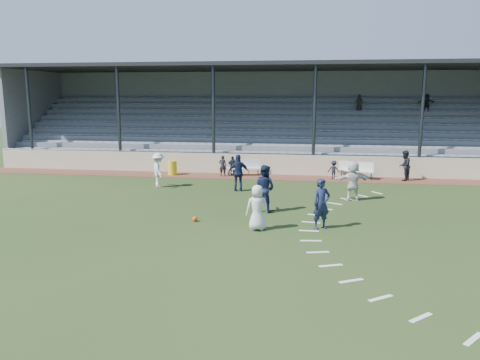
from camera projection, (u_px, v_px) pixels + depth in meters
The scene contains 19 objects.
ground at pixel (230, 228), 16.97m from camera, with size 90.00×90.00×0.00m, color #263917.
cinder_track at pixel (260, 177), 27.18m from camera, with size 34.00×2.00×0.02m, color brown.
retaining_wall at pixel (262, 164), 28.09m from camera, with size 34.00×0.18×1.20m, color beige.
bench_left at pixel (244, 166), 27.59m from camera, with size 2.04×0.76×0.95m.
bench_right at pixel (356, 168), 26.65m from camera, with size 2.02×1.07×0.95m.
trash_bin at pixel (172, 168), 27.80m from camera, with size 0.53×0.53×0.84m, color yellow.
football at pixel (195, 219), 17.77m from camera, with size 0.20×0.20×0.20m, color #D7470C.
player_white_lead at pixel (257, 208), 16.53m from camera, with size 0.80×0.52×1.64m, color silver.
player_navy_lead at pixel (321, 204), 16.67m from camera, with size 0.67×0.44×1.83m, color #161E3E.
player_navy_mid at pixel (264, 188), 19.16m from camera, with size 0.94×0.73×1.94m, color #161E3E.
player_white_wing at pixel (158, 170), 24.12m from camera, with size 1.16×0.67×1.80m, color silver.
player_navy_wing at pixel (239, 173), 23.16m from camera, with size 1.08×0.45×1.84m, color #161E3E.
player_white_back at pixel (353, 181), 21.17m from camera, with size 1.68×0.53×1.81m, color silver.
official at pixel (404, 166), 25.89m from camera, with size 0.82×0.64×1.68m, color black.
sub_left_near at pixel (223, 166), 27.33m from camera, with size 0.45×0.29×1.23m, color black.
sub_left_far at pixel (233, 166), 27.54m from camera, with size 0.67×0.28×1.14m, color black.
sub_right at pixel (334, 170), 26.42m from camera, with size 0.68×0.39×1.05m, color black.
grandstand at pixel (270, 131), 32.38m from camera, with size 34.60×9.00×6.61m.
penalty_arc at pixel (346, 232), 16.36m from camera, with size 3.89×14.63×0.01m.
Camera 1 is at (2.81, -16.13, 4.79)m, focal length 35.00 mm.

